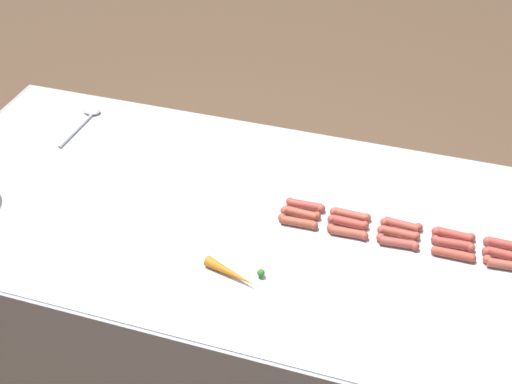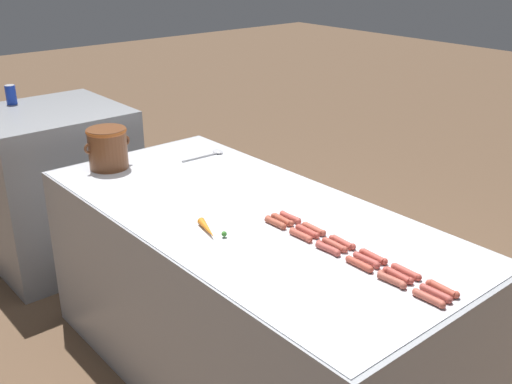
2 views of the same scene
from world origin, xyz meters
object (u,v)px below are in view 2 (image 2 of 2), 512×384
object	(u,v)px
serving_spoon	(212,154)
back_cabinet	(57,187)
hot_dog_13	(406,272)
hot_dog_5	(276,222)
hot_dog_16	(314,229)
hot_dog_4	(301,235)
soda_can	(11,95)
hot_dog_12	(442,289)
bean_pot	(108,146)
hot_dog_3	(328,248)
hot_dog_9	(335,245)
hot_dog_7	(398,275)
hot_dog_15	(342,242)
hot_dog_8	(366,260)
carrot	(208,229)
hot_dog_14	(373,257)
hot_dog_0	(429,298)
hot_dog_2	(360,264)
hot_dog_10	(307,231)
hot_dog_17	(290,217)
hot_dog_1	(392,279)
hot_dog_11	(282,220)
hot_dog_6	(436,293)

from	to	relation	value
serving_spoon	back_cabinet	bearing A→B (deg)	116.48
hot_dog_13	hot_dog_5	bearing A→B (deg)	97.51
hot_dog_13	hot_dog_16	world-z (taller)	same
hot_dog_4	soda_can	world-z (taller)	soda_can
hot_dog_12	serving_spoon	xyz separation A→B (m)	(0.25, 1.68, -0.01)
back_cabinet	bean_pot	bearing A→B (deg)	-91.58
soda_can	bean_pot	bearing A→B (deg)	-85.79
hot_dog_3	hot_dog_9	distance (m)	0.04
hot_dog_5	hot_dog_7	size ratio (longest dim) A/B	1.00
hot_dog_3	hot_dog_16	size ratio (longest dim) A/B	1.00
hot_dog_3	hot_dog_15	xyz separation A→B (m)	(0.08, -0.00, 0.00)
hot_dog_7	hot_dog_8	distance (m)	0.15
back_cabinet	hot_dog_13	distance (m)	2.60
hot_dog_4	hot_dog_16	bearing A→B (deg)	4.12
carrot	bean_pot	bearing A→B (deg)	86.64
hot_dog_14	hot_dog_0	bearing A→B (deg)	-104.84
hot_dog_14	bean_pot	distance (m)	1.59
hot_dog_2	serving_spoon	world-z (taller)	hot_dog_2
back_cabinet	hot_dog_5	size ratio (longest dim) A/B	7.99
hot_dog_0	hot_dog_16	size ratio (longest dim) A/B	1.00
hot_dog_8	hot_dog_16	xyz separation A→B (m)	(0.04, 0.32, 0.00)
hot_dog_4	hot_dog_5	xyz separation A→B (m)	(0.00, 0.15, 0.00)
back_cabinet	serving_spoon	xyz separation A→B (m)	(0.51, -1.03, 0.39)
hot_dog_10	hot_dog_15	world-z (taller)	same
hot_dog_0	hot_dog_17	distance (m)	0.77
hot_dog_12	serving_spoon	size ratio (longest dim) A/B	0.48
hot_dog_10	bean_pot	size ratio (longest dim) A/B	0.49
hot_dog_1	hot_dog_2	xyz separation A→B (m)	(-0.00, 0.15, 0.00)
hot_dog_2	hot_dog_11	bearing A→B (deg)	85.15
hot_dog_6	hot_dog_17	xyz separation A→B (m)	(0.04, 0.76, 0.00)
hot_dog_6	hot_dog_17	world-z (taller)	same
hot_dog_3	bean_pot	distance (m)	1.42
hot_dog_3	hot_dog_7	distance (m)	0.31
hot_dog_8	hot_dog_9	size ratio (longest dim) A/B	1.00
hot_dog_14	hot_dog_17	world-z (taller)	same
back_cabinet	hot_dog_15	bearing A→B (deg)	-83.44
hot_dog_16	hot_dog_17	size ratio (longest dim) A/B	1.00
hot_dog_8	hot_dog_12	distance (m)	0.31
hot_dog_5	carrot	xyz separation A→B (m)	(-0.26, 0.13, 0.00)
hot_dog_1	hot_dog_13	size ratio (longest dim) A/B	1.00
hot_dog_2	hot_dog_5	world-z (taller)	same
hot_dog_1	hot_dog_0	bearing A→B (deg)	-90.30
hot_dog_12	hot_dog_15	world-z (taller)	same
hot_dog_7	back_cabinet	bearing A→B (deg)	94.89
hot_dog_7	hot_dog_15	size ratio (longest dim) A/B	1.00
hot_dog_0	back_cabinet	bearing A→B (deg)	93.78
hot_dog_10	hot_dog_15	bearing A→B (deg)	-76.88
hot_dog_4	hot_dog_11	distance (m)	0.16
carrot	hot_dog_10	bearing A→B (deg)	-42.28
hot_dog_0	hot_dog_8	world-z (taller)	same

